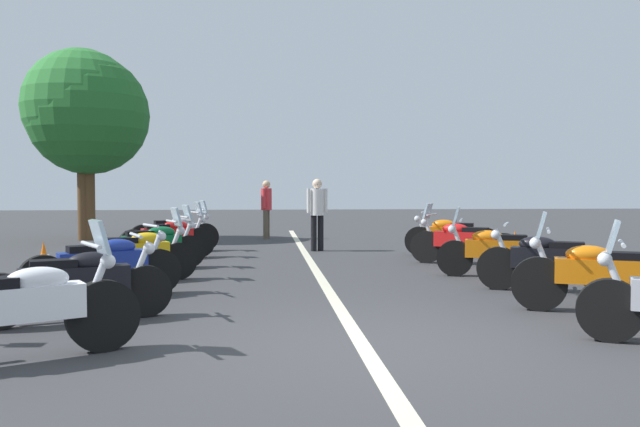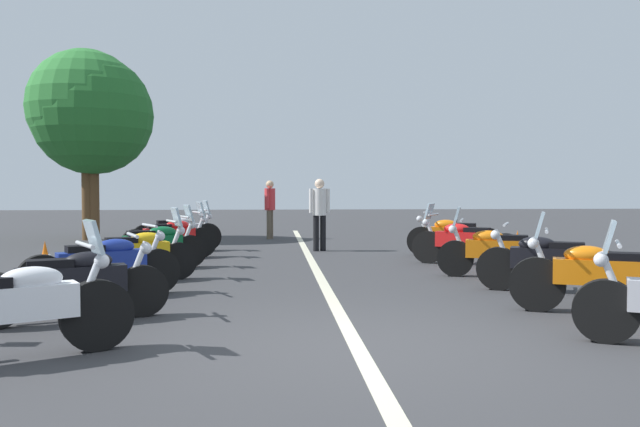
{
  "view_description": "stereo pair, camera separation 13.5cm",
  "coord_description": "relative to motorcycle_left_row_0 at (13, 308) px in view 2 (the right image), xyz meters",
  "views": [
    {
      "loc": [
        -5.88,
        0.93,
        1.5
      ],
      "look_at": [
        4.78,
        0.0,
        1.09
      ],
      "focal_mm": 35.53,
      "sensor_mm": 36.0,
      "label": 1
    },
    {
      "loc": [
        -5.88,
        0.79,
        1.5
      ],
      "look_at": [
        4.78,
        0.0,
        1.09
      ],
      "focal_mm": 35.53,
      "sensor_mm": 36.0,
      "label": 2
    }
  ],
  "objects": [
    {
      "name": "ground_plane",
      "position": [
        0.26,
        -3.04,
        -0.47
      ],
      "size": [
        80.0,
        80.0,
        0.0
      ],
      "primitive_type": "plane",
      "color": "#38383A"
    },
    {
      "name": "lane_centre_stripe",
      "position": [
        5.6,
        -3.04,
        -0.47
      ],
      "size": [
        22.9,
        0.16,
        0.01
      ],
      "primitive_type": "cube",
      "color": "beige",
      "rests_on": "ground_plane"
    },
    {
      "name": "motorcycle_left_row_0",
      "position": [
        0.0,
        0.0,
        0.0
      ],
      "size": [
        1.15,
        1.94,
        1.22
      ],
      "rotation": [
        0.0,
        0.0,
        -1.07
      ],
      "color": "black",
      "rests_on": "ground_plane"
    },
    {
      "name": "motorcycle_left_row_1",
      "position": [
        1.63,
        -0.01,
        -0.03
      ],
      "size": [
        1.0,
        2.04,
        0.98
      ],
      "rotation": [
        0.0,
        0.0,
        -1.19
      ],
      "color": "black",
      "rests_on": "ground_plane"
    },
    {
      "name": "motorcycle_left_row_2",
      "position": [
        3.2,
        0.07,
        -0.01
      ],
      "size": [
        1.16,
        1.99,
        1.0
      ],
      "rotation": [
        0.0,
        0.0,
        -1.08
      ],
      "color": "black",
      "rests_on": "ground_plane"
    },
    {
      "name": "motorcycle_left_row_3",
      "position": [
        4.73,
        -0.07,
        -0.01
      ],
      "size": [
        0.97,
        1.89,
        1.2
      ],
      "rotation": [
        0.0,
        0.0,
        -1.17
      ],
      "color": "black",
      "rests_on": "ground_plane"
    },
    {
      "name": "motorcycle_left_row_4",
      "position": [
        6.34,
        -0.04,
        -0.01
      ],
      "size": [
        0.99,
        1.92,
        1.2
      ],
      "rotation": [
        0.0,
        0.0,
        -1.17
      ],
      "color": "black",
      "rests_on": "ground_plane"
    },
    {
      "name": "motorcycle_left_row_5",
      "position": [
        8.14,
        -0.06,
        -0.0
      ],
      "size": [
        0.99,
        1.97,
        1.22
      ],
      "rotation": [
        0.0,
        0.0,
        -1.18
      ],
      "color": "black",
      "rests_on": "ground_plane"
    },
    {
      "name": "motorcycle_left_row_6",
      "position": [
        9.65,
        0.01,
        0.0
      ],
      "size": [
        0.95,
        2.06,
        1.22
      ],
      "rotation": [
        0.0,
        0.0,
        -1.22
      ],
      "color": "black",
      "rests_on": "ground_plane"
    },
    {
      "name": "motorcycle_right_row_1",
      "position": [
        1.58,
        -6.12,
        0.0
      ],
      "size": [
        1.04,
        2.02,
        1.22
      ],
      "rotation": [
        0.0,
        0.0,
        1.16
      ],
      "color": "black",
      "rests_on": "ground_plane"
    },
    {
      "name": "motorcycle_right_row_2",
      "position": [
        3.19,
        -6.22,
        -0.02
      ],
      "size": [
        1.06,
        1.94,
        1.0
      ],
      "rotation": [
        0.0,
        0.0,
        1.13
      ],
      "color": "black",
      "rests_on": "ground_plane"
    },
    {
      "name": "motorcycle_right_row_3",
      "position": [
        4.75,
        -6.02,
        -0.01
      ],
      "size": [
        0.96,
        1.99,
        1.2
      ],
      "rotation": [
        0.0,
        0.0,
        1.22
      ],
      "color": "black",
      "rests_on": "ground_plane"
    },
    {
      "name": "motorcycle_right_row_4",
      "position": [
        6.54,
        -6.0,
        -0.0
      ],
      "size": [
        1.26,
        1.93,
        1.22
      ],
      "rotation": [
        0.0,
        0.0,
        1.02
      ],
      "color": "black",
      "rests_on": "ground_plane"
    },
    {
      "name": "motorcycle_right_row_5",
      "position": [
        8.1,
        -6.24,
        -0.01
      ],
      "size": [
        1.02,
        1.99,
        1.01
      ],
      "rotation": [
        0.0,
        0.0,
        1.17
      ],
      "color": "black",
      "rests_on": "ground_plane"
    },
    {
      "name": "traffic_cone_0",
      "position": [
        7.51,
        -7.47,
        -0.18
      ],
      "size": [
        0.36,
        0.36,
        0.61
      ],
      "color": "orange",
      "rests_on": "ground_plane"
    },
    {
      "name": "traffic_cone_2",
      "position": [
        5.48,
        1.65,
        -0.18
      ],
      "size": [
        0.36,
        0.36,
        0.61
      ],
      "color": "orange",
      "rests_on": "ground_plane"
    },
    {
      "name": "bystander_0",
      "position": [
        13.39,
        -2.16,
        0.56
      ],
      "size": [
        0.51,
        0.32,
        1.75
      ],
      "rotation": [
        0.0,
        0.0,
        4.39
      ],
      "color": "brown",
      "rests_on": "ground_plane"
    },
    {
      "name": "bystander_1",
      "position": [
        9.59,
        -3.37,
        0.55
      ],
      "size": [
        0.32,
        0.51,
        1.74
      ],
      "rotation": [
        0.0,
        0.0,
        0.29
      ],
      "color": "black",
      "rests_on": "ground_plane"
    },
    {
      "name": "roadside_tree_0",
      "position": [
        13.39,
        3.0,
        3.18
      ],
      "size": [
        3.49,
        3.49,
        5.42
      ],
      "color": "brown",
      "rests_on": "ground_plane"
    },
    {
      "name": "roadside_tree_1",
      "position": [
        13.37,
        3.18,
        3.39
      ],
      "size": [
        3.35,
        3.35,
        5.56
      ],
      "color": "brown",
      "rests_on": "ground_plane"
    }
  ]
}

